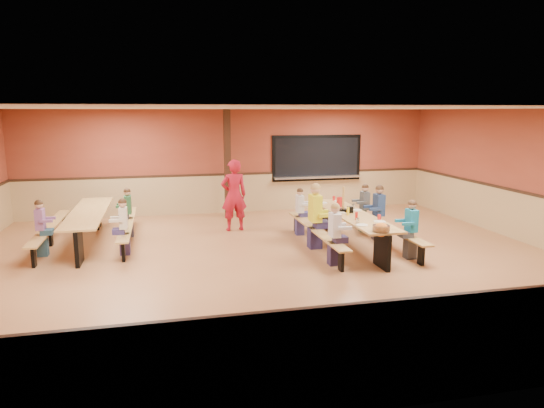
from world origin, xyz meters
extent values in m
plane|color=#955D38|center=(0.00, 0.00, 0.00)|extent=(12.00, 12.00, 0.00)
cube|color=brown|center=(0.00, 5.00, 1.50)|extent=(12.00, 0.04, 3.00)
cube|color=brown|center=(0.00, -5.00, 1.50)|extent=(12.00, 0.04, 3.00)
cube|color=brown|center=(6.00, 0.00, 1.50)|extent=(0.04, 10.00, 3.00)
cube|color=white|center=(0.00, 0.00, 3.00)|extent=(12.00, 10.00, 0.04)
cube|color=black|center=(2.60, 4.97, 1.55)|extent=(2.60, 0.06, 1.20)
cube|color=silver|center=(2.60, 4.88, 0.98)|extent=(2.70, 0.28, 0.06)
cube|color=black|center=(-0.20, 4.40, 1.50)|extent=(0.18, 0.18, 3.00)
cube|color=tan|center=(2.02, 0.71, 0.72)|extent=(0.75, 3.60, 0.04)
cube|color=black|center=(2.02, -0.84, 0.35)|extent=(0.08, 0.60, 0.70)
cube|color=black|center=(2.02, 2.26, 0.35)|extent=(0.08, 0.60, 0.70)
cube|color=tan|center=(1.19, 0.71, 0.43)|extent=(0.26, 3.60, 0.04)
cube|color=black|center=(1.19, 0.71, 0.21)|extent=(0.06, 0.18, 0.41)
cube|color=tan|center=(2.84, 0.71, 0.43)|extent=(0.26, 3.60, 0.04)
cube|color=black|center=(2.84, 0.71, 0.21)|extent=(0.06, 0.18, 0.41)
cube|color=tan|center=(-3.64, 2.25, 0.72)|extent=(0.75, 3.60, 0.04)
cube|color=black|center=(-3.64, 0.70, 0.35)|extent=(0.08, 0.60, 0.70)
cube|color=black|center=(-3.64, 3.80, 0.35)|extent=(0.08, 0.60, 0.70)
cube|color=tan|center=(-4.47, 2.25, 0.43)|extent=(0.26, 3.60, 0.04)
cube|color=black|center=(-4.47, 2.25, 0.21)|extent=(0.06, 0.18, 0.41)
cube|color=tan|center=(-2.82, 2.25, 0.43)|extent=(0.26, 3.60, 0.04)
cube|color=black|center=(-2.82, 2.25, 0.21)|extent=(0.06, 0.18, 0.41)
imported|color=#AA1326|center=(-0.28, 2.74, 0.89)|extent=(0.69, 0.49, 1.78)
cylinder|color=red|center=(2.04, 1.51, 0.85)|extent=(0.16, 0.16, 0.22)
cube|color=black|center=(2.02, 0.82, 0.80)|extent=(0.10, 0.14, 0.13)
cylinder|color=yellow|center=(1.88, 0.59, 0.82)|extent=(0.06, 0.06, 0.17)
cylinder|color=#B2140F|center=(1.86, 0.08, 0.82)|extent=(0.06, 0.06, 0.17)
cube|color=black|center=(1.91, 0.95, 0.77)|extent=(0.16, 0.16, 0.06)
cube|color=tan|center=(1.91, 0.95, 1.05)|extent=(0.02, 0.09, 0.50)
camera|label=1|loc=(-2.02, -9.01, 2.95)|focal=32.00mm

